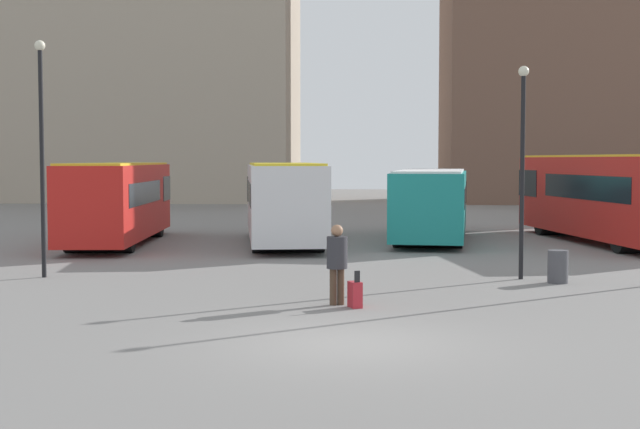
{
  "coord_description": "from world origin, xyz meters",
  "views": [
    {
      "loc": [
        0.42,
        -15.27,
        3.18
      ],
      "look_at": [
        -1.14,
        10.52,
        1.58
      ],
      "focal_mm": 50.0,
      "sensor_mm": 36.0,
      "label": 1
    }
  ],
  "objects_px": {
    "trash_bin": "(558,267)",
    "bus_1": "(283,200)",
    "bus_0": "(118,200)",
    "bus_2": "(432,202)",
    "traveler": "(337,257)",
    "lamp_post_0": "(42,140)",
    "suitcase": "(355,294)",
    "lamp_post_2": "(522,154)",
    "bus_3": "(603,195)"
  },
  "relations": [
    {
      "from": "lamp_post_2",
      "to": "trash_bin",
      "type": "relative_size",
      "value": 6.63
    },
    {
      "from": "bus_0",
      "to": "trash_bin",
      "type": "distance_m",
      "value": 17.41
    },
    {
      "from": "bus_1",
      "to": "bus_3",
      "type": "relative_size",
      "value": 0.83
    },
    {
      "from": "bus_1",
      "to": "bus_3",
      "type": "xyz_separation_m",
      "value": [
        12.13,
        1.3,
        0.17
      ]
    },
    {
      "from": "traveler",
      "to": "bus_2",
      "type": "bearing_deg",
      "value": -33.11
    },
    {
      "from": "bus_0",
      "to": "trash_bin",
      "type": "bearing_deg",
      "value": -129.03
    },
    {
      "from": "suitcase",
      "to": "lamp_post_0",
      "type": "distance_m",
      "value": 10.16
    },
    {
      "from": "traveler",
      "to": "lamp_post_0",
      "type": "bearing_deg",
      "value": 41.07
    },
    {
      "from": "bus_2",
      "to": "suitcase",
      "type": "distance_m",
      "value": 16.51
    },
    {
      "from": "bus_2",
      "to": "traveler",
      "type": "bearing_deg",
      "value": 175.29
    },
    {
      "from": "trash_bin",
      "to": "bus_0",
      "type": "bearing_deg",
      "value": 145.67
    },
    {
      "from": "bus_0",
      "to": "suitcase",
      "type": "relative_size",
      "value": 12.67
    },
    {
      "from": "bus_0",
      "to": "trash_bin",
      "type": "height_order",
      "value": "bus_0"
    },
    {
      "from": "traveler",
      "to": "lamp_post_0",
      "type": "xyz_separation_m",
      "value": [
        -8.09,
        4.08,
        2.64
      ]
    },
    {
      "from": "lamp_post_2",
      "to": "traveler",
      "type": "bearing_deg",
      "value": -136.33
    },
    {
      "from": "bus_1",
      "to": "traveler",
      "type": "relative_size",
      "value": 5.74
    },
    {
      "from": "bus_2",
      "to": "bus_3",
      "type": "relative_size",
      "value": 0.83
    },
    {
      "from": "bus_2",
      "to": "traveler",
      "type": "xyz_separation_m",
      "value": [
        -3.08,
        -15.92,
        -0.46
      ]
    },
    {
      "from": "trash_bin",
      "to": "bus_1",
      "type": "bearing_deg",
      "value": 128.76
    },
    {
      "from": "bus_2",
      "to": "trash_bin",
      "type": "height_order",
      "value": "bus_2"
    },
    {
      "from": "lamp_post_0",
      "to": "bus_3",
      "type": "bearing_deg",
      "value": 32.32
    },
    {
      "from": "bus_3",
      "to": "lamp_post_0",
      "type": "relative_size",
      "value": 1.93
    },
    {
      "from": "suitcase",
      "to": "lamp_post_0",
      "type": "height_order",
      "value": "lamp_post_0"
    },
    {
      "from": "bus_2",
      "to": "lamp_post_2",
      "type": "relative_size",
      "value": 1.8
    },
    {
      "from": "bus_1",
      "to": "bus_2",
      "type": "xyz_separation_m",
      "value": [
        5.68,
        1.99,
        -0.15
      ]
    },
    {
      "from": "suitcase",
      "to": "lamp_post_2",
      "type": "relative_size",
      "value": 0.14
    },
    {
      "from": "bus_1",
      "to": "trash_bin",
      "type": "xyz_separation_m",
      "value": [
        8.14,
        -10.13,
        -1.23
      ]
    },
    {
      "from": "bus_2",
      "to": "bus_3",
      "type": "xyz_separation_m",
      "value": [
        6.45,
        -0.69,
        0.32
      ]
    },
    {
      "from": "suitcase",
      "to": "lamp_post_2",
      "type": "xyz_separation_m",
      "value": [
        4.31,
        4.82,
        3.03
      ]
    },
    {
      "from": "bus_2",
      "to": "bus_3",
      "type": "bearing_deg",
      "value": -89.84
    },
    {
      "from": "bus_3",
      "to": "lamp_post_2",
      "type": "xyz_separation_m",
      "value": [
        -4.82,
        -10.73,
        1.49
      ]
    },
    {
      "from": "bus_1",
      "to": "bus_3",
      "type": "bearing_deg",
      "value": -92.73
    },
    {
      "from": "bus_1",
      "to": "traveler",
      "type": "xyz_separation_m",
      "value": [
        2.6,
        -13.93,
        -0.61
      ]
    },
    {
      "from": "bus_0",
      "to": "bus_2",
      "type": "distance_m",
      "value": 12.11
    },
    {
      "from": "bus_0",
      "to": "bus_3",
      "type": "relative_size",
      "value": 0.84
    },
    {
      "from": "lamp_post_2",
      "to": "trash_bin",
      "type": "distance_m",
      "value": 3.09
    },
    {
      "from": "trash_bin",
      "to": "bus_3",
      "type": "bearing_deg",
      "value": 70.76
    },
    {
      "from": "traveler",
      "to": "trash_bin",
      "type": "xyz_separation_m",
      "value": [
        5.54,
        3.79,
        -0.62
      ]
    },
    {
      "from": "suitcase",
      "to": "lamp_post_0",
      "type": "relative_size",
      "value": 0.13
    },
    {
      "from": "bus_1",
      "to": "suitcase",
      "type": "xyz_separation_m",
      "value": [
        3.0,
        -14.25,
        -1.37
      ]
    },
    {
      "from": "bus_1",
      "to": "lamp_post_2",
      "type": "xyz_separation_m",
      "value": [
        7.31,
        -9.43,
        1.66
      ]
    },
    {
      "from": "traveler",
      "to": "suitcase",
      "type": "xyz_separation_m",
      "value": [
        0.4,
        -0.32,
        -0.76
      ]
    },
    {
      "from": "traveler",
      "to": "lamp_post_2",
      "type": "bearing_deg",
      "value": -68.48
    },
    {
      "from": "bus_0",
      "to": "bus_2",
      "type": "relative_size",
      "value": 1.02
    },
    {
      "from": "lamp_post_2",
      "to": "bus_1",
      "type": "bearing_deg",
      "value": 127.8
    },
    {
      "from": "bus_0",
      "to": "bus_3",
      "type": "bearing_deg",
      "value": -89.58
    },
    {
      "from": "bus_0",
      "to": "trash_bin",
      "type": "relative_size",
      "value": 12.09
    },
    {
      "from": "bus_0",
      "to": "bus_1",
      "type": "distance_m",
      "value": 6.21
    },
    {
      "from": "bus_3",
      "to": "trash_bin",
      "type": "height_order",
      "value": "bus_3"
    },
    {
      "from": "bus_0",
      "to": "bus_2",
      "type": "bearing_deg",
      "value": -83.6
    }
  ]
}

